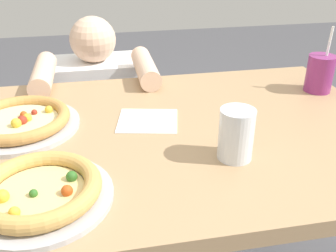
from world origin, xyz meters
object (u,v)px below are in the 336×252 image
at_px(drink_cup_colored, 320,73).
at_px(pizza_far, 20,121).
at_px(pizza_near, 39,191).
at_px(diner_seated, 102,135).
at_px(water_cup_clear, 236,134).

bearing_deg(drink_cup_colored, pizza_far, -174.53).
relative_size(pizza_near, diner_seated, 0.31).
distance_m(drink_cup_colored, water_cup_clear, 0.51).
distance_m(pizza_far, diner_seated, 0.67).
xyz_separation_m(drink_cup_colored, diner_seated, (-0.70, 0.45, -0.39)).
xyz_separation_m(water_cup_clear, diner_seated, (-0.30, 0.78, -0.40)).
bearing_deg(pizza_near, diner_seated, 81.74).
distance_m(pizza_near, drink_cup_colored, 0.92).
relative_size(pizza_near, pizza_far, 0.93).
bearing_deg(diner_seated, drink_cup_colored, -32.70).
height_order(pizza_near, drink_cup_colored, drink_cup_colored).
bearing_deg(drink_cup_colored, diner_seated, 147.30).
height_order(water_cup_clear, diner_seated, diner_seated).
relative_size(water_cup_clear, diner_seated, 0.13).
xyz_separation_m(pizza_near, drink_cup_colored, (0.82, 0.41, 0.04)).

